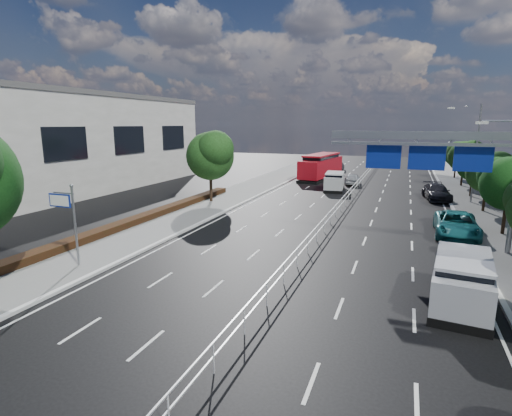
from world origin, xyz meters
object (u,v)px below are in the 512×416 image
(toilet_sign, at_px, (67,211))
(parked_car_dark, at_px, (437,192))
(near_car_dark, at_px, (338,167))
(white_minivan, at_px, (335,182))
(silver_minivan, at_px, (462,282))
(red_bus, at_px, (321,166))
(overhead_gantry, at_px, (441,153))
(parked_car_teal, at_px, (457,224))
(near_car_silver, at_px, (353,179))

(toilet_sign, bearing_deg, parked_car_dark, 54.97)
(near_car_dark, bearing_deg, toilet_sign, 83.03)
(toilet_sign, distance_m, white_minivan, 30.30)
(near_car_dark, height_order, silver_minivan, silver_minivan)
(white_minivan, xyz_separation_m, red_bus, (-3.32, 9.00, 0.75))
(overhead_gantry, xyz_separation_m, near_car_dark, (-11.75, 38.06, -4.94))
(parked_car_dark, bearing_deg, toilet_sign, -133.00)
(parked_car_teal, height_order, parked_car_dark, parked_car_teal)
(near_car_silver, distance_m, near_car_dark, 14.49)
(white_minivan, height_order, near_car_silver, white_minivan)
(toilet_sign, height_order, parked_car_teal, toilet_sign)
(parked_car_dark, bearing_deg, near_car_silver, 132.92)
(toilet_sign, distance_m, silver_minivan, 18.50)
(white_minivan, bearing_deg, silver_minivan, -75.77)
(white_minivan, relative_size, parked_car_teal, 0.85)
(overhead_gantry, relative_size, parked_car_teal, 1.82)
(overhead_gantry, bearing_deg, parked_car_teal, 64.42)
(near_car_silver, distance_m, silver_minivan, 33.25)
(red_bus, distance_m, silver_minivan, 38.26)
(overhead_gantry, bearing_deg, white_minivan, 115.60)
(toilet_sign, distance_m, near_car_dark, 48.53)
(red_bus, distance_m, parked_car_teal, 28.36)
(silver_minivan, bearing_deg, near_car_dark, 111.35)
(parked_car_dark, bearing_deg, parked_car_teal, -96.40)
(near_car_silver, height_order, silver_minivan, silver_minivan)
(overhead_gantry, height_order, parked_car_teal, overhead_gantry)
(parked_car_teal, distance_m, parked_car_dark, 13.63)
(white_minivan, distance_m, parked_car_teal, 18.93)
(near_car_silver, xyz_separation_m, parked_car_dark, (8.93, -7.26, 0.07))
(red_bus, distance_m, near_car_dark, 10.21)
(white_minivan, relative_size, silver_minivan, 0.92)
(toilet_sign, bearing_deg, overhead_gantry, 29.60)
(parked_car_dark, bearing_deg, near_car_dark, 113.45)
(near_car_silver, height_order, parked_car_teal, parked_car_teal)
(silver_minivan, bearing_deg, parked_car_teal, 91.48)
(near_car_dark, distance_m, parked_car_teal, 37.26)
(toilet_sign, distance_m, overhead_gantry, 20.52)
(toilet_sign, bearing_deg, white_minivan, 73.43)
(white_minivan, xyz_separation_m, parked_car_dark, (10.25, -2.04, -0.23))
(near_car_silver, relative_size, parked_car_teal, 0.71)
(toilet_sign, bearing_deg, red_bus, 82.05)
(near_car_silver, xyz_separation_m, near_car_dark, (-4.01, 13.92, -0.01))
(red_bus, height_order, parked_car_dark, red_bus)
(red_bus, bearing_deg, near_car_silver, -32.07)
(toilet_sign, bearing_deg, parked_car_teal, 34.66)
(red_bus, height_order, silver_minivan, red_bus)
(parked_car_dark, bearing_deg, white_minivan, 160.75)
(overhead_gantry, xyz_separation_m, near_car_silver, (-7.74, 24.14, -4.93))
(overhead_gantry, relative_size, white_minivan, 2.14)
(red_bus, distance_m, parked_car_dark, 17.53)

